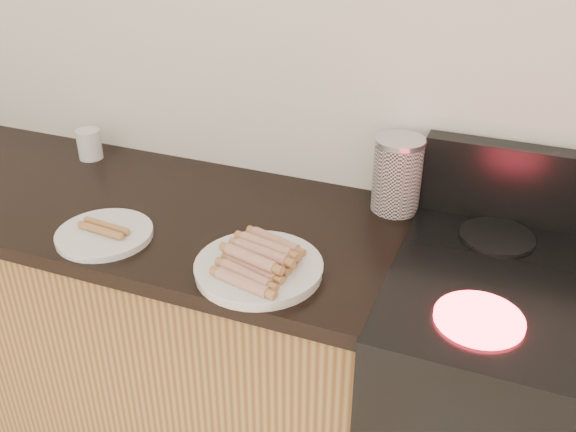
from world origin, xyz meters
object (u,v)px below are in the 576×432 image
at_px(side_plate, 105,234).
at_px(mug, 89,144).
at_px(canister, 397,174).
at_px(main_plate, 259,269).

xyz_separation_m(side_plate, mug, (-0.32, 0.38, 0.04)).
bearing_deg(side_plate, canister, 33.03).
bearing_deg(mug, main_plate, -27.23).
bearing_deg(side_plate, mug, 130.36).
distance_m(main_plate, canister, 0.47).
height_order(canister, mug, canister).
bearing_deg(main_plate, canister, 62.49).
bearing_deg(main_plate, mug, 152.77).
relative_size(side_plate, canister, 1.18).
relative_size(side_plate, mug, 2.59).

